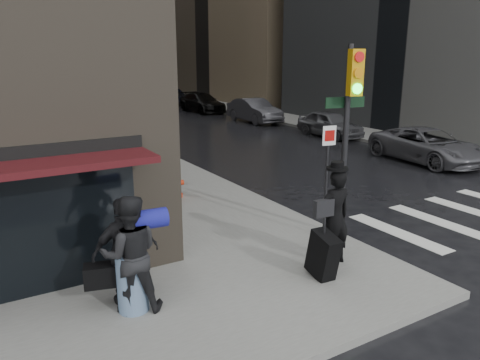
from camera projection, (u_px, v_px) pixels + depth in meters
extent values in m
plane|color=black|center=(317.00, 282.00, 9.38)|extent=(140.00, 140.00, 0.00)
cube|color=slate|center=(58.00, 119.00, 31.70)|extent=(4.00, 50.00, 0.15)
cube|color=slate|center=(231.00, 108.00, 38.40)|extent=(3.00, 50.00, 0.15)
cube|color=silver|center=(397.00, 232.00, 11.94)|extent=(0.50, 3.00, 0.01)
cube|color=silver|center=(438.00, 221.00, 12.74)|extent=(0.50, 3.00, 0.01)
cube|color=silver|center=(473.00, 211.00, 13.53)|extent=(0.50, 3.00, 0.01)
imported|color=black|center=(334.00, 217.00, 9.64)|extent=(0.77, 0.54, 2.03)
cylinder|color=black|center=(337.00, 169.00, 9.36)|extent=(0.43, 0.43, 0.05)
cylinder|color=black|center=(337.00, 166.00, 9.35)|extent=(0.27, 0.27, 0.16)
cube|color=black|center=(324.00, 208.00, 9.36)|extent=(0.44, 0.17, 0.35)
cube|color=black|center=(323.00, 255.00, 9.11)|extent=(0.39, 0.81, 1.02)
cylinder|color=black|center=(324.00, 229.00, 8.96)|extent=(0.04, 0.04, 0.47)
imported|color=black|center=(130.00, 255.00, 7.81)|extent=(1.17, 1.02, 2.06)
cube|color=black|center=(103.00, 275.00, 7.98)|extent=(0.68, 0.48, 0.38)
cylinder|color=navy|center=(149.00, 219.00, 7.88)|extent=(0.65, 0.39, 0.33)
imported|color=black|center=(126.00, 252.00, 8.03)|extent=(1.18, 0.57, 1.95)
cylinder|color=black|center=(345.00, 144.00, 10.86)|extent=(0.13, 0.13, 4.48)
cube|color=#D2960E|center=(355.00, 73.00, 10.21)|extent=(0.35, 0.26, 1.01)
cylinder|color=red|center=(359.00, 57.00, 10.02)|extent=(0.23, 0.10, 0.22)
cylinder|color=orange|center=(358.00, 73.00, 10.11)|extent=(0.23, 0.10, 0.22)
cylinder|color=#19E533|center=(357.00, 89.00, 10.20)|extent=(0.23, 0.10, 0.22)
cylinder|color=black|center=(326.00, 183.00, 10.95)|extent=(0.07, 0.07, 2.69)
cube|color=white|center=(329.00, 136.00, 10.63)|extent=(0.33, 0.09, 0.45)
cube|color=black|center=(345.00, 102.00, 10.68)|extent=(0.99, 0.24, 0.25)
cylinder|color=#B3260B|center=(177.00, 195.00, 14.35)|extent=(0.36, 0.36, 0.11)
cylinder|color=#B3260B|center=(176.00, 187.00, 14.28)|extent=(0.27, 0.27, 0.67)
sphere|color=#B3260B|center=(176.00, 175.00, 14.18)|extent=(0.25, 0.25, 0.25)
cylinder|color=#B3260B|center=(176.00, 183.00, 14.25)|extent=(0.46, 0.19, 0.16)
imported|color=#535358|center=(427.00, 145.00, 19.51)|extent=(2.76, 5.25, 1.41)
imported|color=#4F4F54|center=(330.00, 124.00, 25.48)|extent=(1.69, 4.14, 1.41)
imported|color=#3E3E43|center=(254.00, 110.00, 30.81)|extent=(1.64, 4.68, 1.54)
imported|color=black|center=(202.00, 103.00, 36.22)|extent=(2.21, 5.01, 1.43)
imported|color=black|center=(173.00, 95.00, 42.06)|extent=(2.22, 4.60, 1.51)
imported|color=#525157|center=(151.00, 90.00, 47.91)|extent=(1.78, 4.77, 1.56)
imported|color=#3E0E0C|center=(123.00, 87.00, 53.20)|extent=(2.57, 4.94, 1.33)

